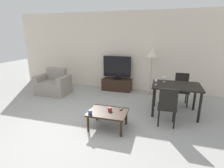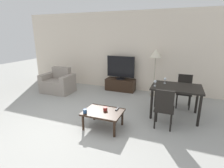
{
  "view_description": "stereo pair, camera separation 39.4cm",
  "coord_description": "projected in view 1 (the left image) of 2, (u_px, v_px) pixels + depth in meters",
  "views": [
    {
      "loc": [
        1.71,
        -2.66,
        1.96
      ],
      "look_at": [
        0.44,
        1.7,
        0.65
      ],
      "focal_mm": 28.0,
      "sensor_mm": 36.0,
      "label": 1
    },
    {
      "loc": [
        2.09,
        -2.53,
        1.96
      ],
      "look_at": [
        0.44,
        1.7,
        0.65
      ],
      "focal_mm": 28.0,
      "sensor_mm": 36.0,
      "label": 2
    }
  ],
  "objects": [
    {
      "name": "ground_plane",
      "position": [
        67.0,
        137.0,
        3.45
      ],
      "size": [
        18.0,
        18.0,
        0.0
      ],
      "primitive_type": "plane",
      "color": "#9E9E99"
    },
    {
      "name": "wall_back",
      "position": [
        114.0,
        51.0,
        6.25
      ],
      "size": [
        7.53,
        0.06,
        2.7
      ],
      "color": "beige",
      "rests_on": "ground_plane"
    },
    {
      "name": "armchair",
      "position": [
        54.0,
        85.0,
        5.88
      ],
      "size": [
        1.04,
        0.72,
        0.84
      ],
      "color": "gray",
      "rests_on": "ground_plane"
    },
    {
      "name": "tv_stand",
      "position": [
        117.0,
        85.0,
        6.25
      ],
      "size": [
        1.03,
        0.43,
        0.42
      ],
      "color": "black",
      "rests_on": "ground_plane"
    },
    {
      "name": "tv",
      "position": [
        117.0,
        68.0,
        6.08
      ],
      "size": [
        0.98,
        0.32,
        0.8
      ],
      "color": "black",
      "rests_on": "tv_stand"
    },
    {
      "name": "coffee_table",
      "position": [
        108.0,
        114.0,
        3.7
      ],
      "size": [
        0.81,
        0.62,
        0.38
      ],
      "color": "black",
      "rests_on": "ground_plane"
    },
    {
      "name": "dining_table",
      "position": [
        176.0,
        89.0,
        4.3
      ],
      "size": [
        1.14,
        0.83,
        0.76
      ],
      "color": "black",
      "rests_on": "ground_plane"
    },
    {
      "name": "dining_chair_near",
      "position": [
        167.0,
        105.0,
        3.73
      ],
      "size": [
        0.4,
        0.4,
        0.89
      ],
      "color": "black",
      "rests_on": "ground_plane"
    },
    {
      "name": "dining_chair_far",
      "position": [
        181.0,
        88.0,
        4.96
      ],
      "size": [
        0.4,
        0.4,
        0.89
      ],
      "color": "black",
      "rests_on": "ground_plane"
    },
    {
      "name": "floor_lamp",
      "position": [
        152.0,
        55.0,
        5.55
      ],
      "size": [
        0.37,
        0.37,
        1.51
      ],
      "color": "gray",
      "rests_on": "ground_plane"
    },
    {
      "name": "remote_primary",
      "position": [
        121.0,
        109.0,
        3.79
      ],
      "size": [
        0.04,
        0.15,
        0.02
      ],
      "color": "black",
      "rests_on": "coffee_table"
    },
    {
      "name": "cup_white_near",
      "position": [
        110.0,
        109.0,
        3.71
      ],
      "size": [
        0.09,
        0.09,
        0.08
      ],
      "color": "maroon",
      "rests_on": "coffee_table"
    },
    {
      "name": "cup_colored_far",
      "position": [
        90.0,
        112.0,
        3.56
      ],
      "size": [
        0.08,
        0.08,
        0.08
      ],
      "color": "navy",
      "rests_on": "coffee_table"
    },
    {
      "name": "wine_glass_left",
      "position": [
        165.0,
        78.0,
        4.48
      ],
      "size": [
        0.07,
        0.07,
        0.15
      ],
      "color": "silver",
      "rests_on": "dining_table"
    },
    {
      "name": "wine_glass_center",
      "position": [
        156.0,
        81.0,
        4.23
      ],
      "size": [
        0.07,
        0.07,
        0.15
      ],
      "color": "silver",
      "rests_on": "dining_table"
    }
  ]
}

